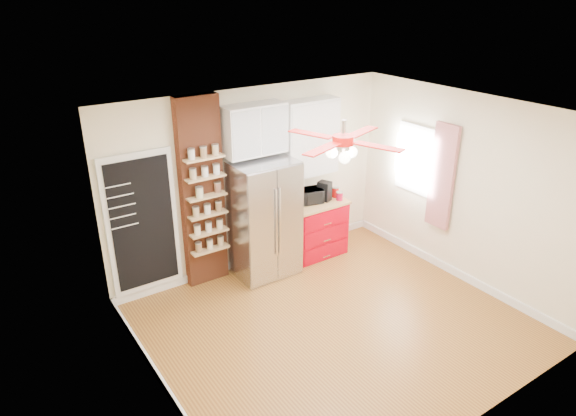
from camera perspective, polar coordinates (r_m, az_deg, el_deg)
floor at (r=6.73m, az=5.24°, el=-12.75°), size 4.50×4.50×0.00m
ceiling at (r=5.58m, az=6.27°, el=10.20°), size 4.50×4.50×0.00m
wall_back at (r=7.55m, az=-3.96°, el=3.16°), size 4.50×0.02×2.70m
wall_front at (r=4.89m, az=20.99°, el=-10.78°), size 4.50×0.02×2.70m
wall_left at (r=5.06m, az=-14.63°, el=-8.57°), size 0.02×4.00×2.70m
wall_right at (r=7.57m, az=19.01°, el=1.94°), size 0.02×4.00×2.70m
chalkboard at (r=6.99m, az=-15.85°, el=-1.70°), size 0.95×0.05×1.95m
brick_pillar at (r=7.12m, az=-9.54°, el=1.59°), size 0.60×0.16×2.70m
fridge at (r=7.41m, az=-2.74°, el=-1.19°), size 0.90×0.70×1.75m
upper_glass_cabinet at (r=7.14m, az=-3.77°, el=8.70°), size 0.90×0.35×0.70m
red_cabinet at (r=8.12m, az=2.98°, el=-2.16°), size 0.94×0.64×0.90m
upper_shelf_unit at (r=7.74m, az=2.44°, el=7.82°), size 0.90×0.30×1.15m
window at (r=8.02m, az=14.09°, el=5.25°), size 0.04×0.75×1.05m
curtain at (r=7.68m, az=16.75°, el=3.35°), size 0.06×0.40×1.55m
ceiling_fan at (r=5.65m, az=6.15°, el=7.47°), size 1.40×1.40×0.44m
toaster_oven at (r=7.85m, az=2.36°, el=1.35°), size 0.45×0.35×0.22m
coffee_maker at (r=7.94m, az=4.08°, el=1.90°), size 0.21×0.23×0.30m
canister_left at (r=7.99m, az=5.74°, el=1.30°), size 0.11×0.11×0.12m
canister_right at (r=8.10m, az=5.29°, el=1.75°), size 0.13×0.13×0.15m
pantry_jar_oats at (r=6.90m, az=-9.81°, el=1.68°), size 0.12×0.12×0.14m
pantry_jar_beans at (r=7.07m, az=-7.83°, el=2.30°), size 0.11×0.11×0.13m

